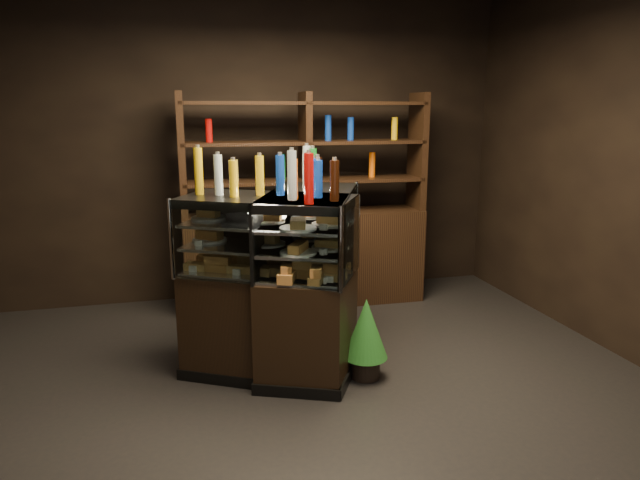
% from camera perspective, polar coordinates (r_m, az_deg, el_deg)
% --- Properties ---
extents(ground, '(5.00, 5.00, 0.00)m').
position_cam_1_polar(ground, '(3.69, -0.81, -17.19)').
color(ground, black).
rests_on(ground, ground).
extents(room_shell, '(5.02, 5.02, 3.01)m').
position_cam_1_polar(room_shell, '(3.19, -0.93, 14.54)').
color(room_shell, black).
rests_on(room_shell, ground).
extents(display_case, '(1.48, 1.32, 1.29)m').
position_cam_1_polar(display_case, '(4.15, -3.00, -7.02)').
color(display_case, black).
rests_on(display_case, ground).
extents(food_display, '(1.14, 1.09, 0.40)m').
position_cam_1_polar(food_display, '(3.99, -3.05, -0.11)').
color(food_display, '#DC8A4F').
rests_on(food_display, display_case).
extents(bottles_top, '(0.98, 0.95, 0.30)m').
position_cam_1_polar(bottles_top, '(3.92, -3.19, 6.62)').
color(bottles_top, '#147223').
rests_on(bottles_top, display_case).
extents(potted_conifer, '(0.31, 0.31, 0.66)m').
position_cam_1_polar(potted_conifer, '(4.01, 4.63, -8.68)').
color(potted_conifer, black).
rests_on(potted_conifer, ground).
extents(back_shelving, '(2.28, 0.47, 2.00)m').
position_cam_1_polar(back_shelving, '(5.43, -1.43, -0.21)').
color(back_shelving, black).
rests_on(back_shelving, ground).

